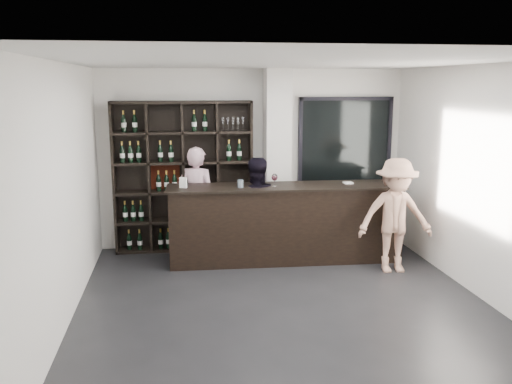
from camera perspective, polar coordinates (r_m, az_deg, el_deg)
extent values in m
cube|color=black|center=(6.72, 3.06, -12.05)|extent=(5.00, 5.50, 0.01)
cube|color=silver|center=(8.74, 2.22, 3.37)|extent=(0.40, 0.40, 2.90)
cube|color=black|center=(9.25, 9.30, 3.35)|extent=(1.60, 0.08, 2.10)
cube|color=black|center=(9.25, 9.30, 3.35)|extent=(1.48, 0.02, 1.98)
cube|color=black|center=(8.22, 3.09, -3.42)|extent=(3.46, 0.65, 1.14)
cube|color=black|center=(8.10, 3.14, 0.58)|extent=(3.54, 0.73, 0.03)
imported|color=beige|center=(8.64, -6.23, -0.83)|extent=(0.73, 0.62, 1.70)
imported|color=black|center=(8.19, -0.12, -1.85)|extent=(0.86, 0.72, 1.59)
imported|color=tan|center=(7.93, 14.46, -2.44)|extent=(1.11, 0.69, 1.64)
cylinder|color=#A7BDCF|center=(7.91, -1.65, 0.88)|extent=(0.09, 0.09, 0.12)
cube|color=white|center=(8.36, 9.66, 0.96)|extent=(0.13, 0.13, 0.02)
cube|color=white|center=(7.96, -7.67, 0.99)|extent=(0.11, 0.09, 0.15)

